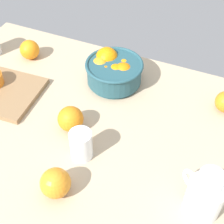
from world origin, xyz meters
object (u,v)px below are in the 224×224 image
Objects in this scene: fruit_bowl at (114,71)px; loose_orange_2 at (71,119)px; juice_pitcher at (204,197)px; loose_orange_0 at (55,183)px; loose_orange_3 at (30,50)px; juice_glass at (81,146)px.

loose_orange_2 is (-3.53, -27.02, -1.11)cm from fruit_bowl.
juice_pitcher is 1.95× the size of loose_orange_2.
loose_orange_0 is 1.10× the size of loose_orange_3.
loose_orange_0 reaches higher than loose_orange_2.
loose_orange_2 is 43.46cm from loose_orange_3.
loose_orange_3 is at bearing 139.36° from juice_glass.
loose_orange_2 is (-7.68, 22.89, -0.07)cm from loose_orange_0.
loose_orange_3 is at bearing 140.83° from loose_orange_2.
juice_glass is 1.15× the size of loose_orange_0.
juice_glass is at bearing -40.64° from loose_orange_3.
juice_pitcher reaches higher than loose_orange_3.
juice_glass is (-37.73, 3.32, -1.64)cm from juice_pitcher.
loose_orange_0 is 65.16cm from loose_orange_3.
loose_orange_3 is at bearing 129.41° from loose_orange_0.
juice_glass is 1.17× the size of loose_orange_2.
loose_orange_3 is at bearing 153.73° from juice_pitcher.
loose_orange_0 is 1.02× the size of loose_orange_2.
loose_orange_2 is at bearing -97.45° from fruit_bowl.
loose_orange_0 is (-0.62, -14.31, 0.07)cm from juice_glass.
juice_pitcher reaches higher than loose_orange_0.
juice_glass is 1.26× the size of loose_orange_3.
juice_glass is 11.93cm from loose_orange_2.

